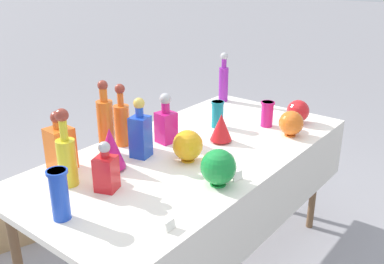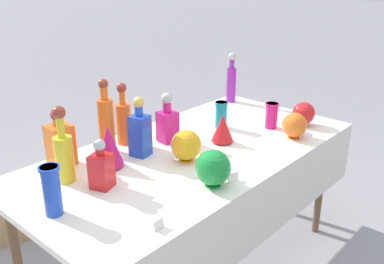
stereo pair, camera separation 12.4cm
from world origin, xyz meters
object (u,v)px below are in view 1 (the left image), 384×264
(square_decanter_1, at_px, (140,133))
(round_bowl_0, at_px, (291,123))
(fluted_vase_0, at_px, (221,127))
(square_decanter_3, at_px, (106,170))
(cardboard_box_behind_left, at_px, (3,220))
(square_decanter_0, at_px, (60,145))
(round_bowl_3, at_px, (188,145))
(tall_bottle_0, at_px, (106,124))
(square_decanter_2, at_px, (166,122))
(fluted_vase_1, at_px, (110,148))
(slender_vase_2, at_px, (267,113))
(round_bowl_2, at_px, (298,111))
(slender_vase_0, at_px, (218,113))
(tall_bottle_3, at_px, (122,121))
(tall_bottle_2, at_px, (67,156))
(slender_vase_1, at_px, (59,193))
(round_bowl_1, at_px, (218,167))
(tall_bottle_1, at_px, (224,80))

(square_decanter_1, height_order, round_bowl_0, square_decanter_1)
(fluted_vase_0, bearing_deg, square_decanter_3, 173.98)
(square_decanter_3, height_order, cardboard_box_behind_left, square_decanter_3)
(square_decanter_0, bearing_deg, round_bowl_3, -44.09)
(tall_bottle_0, xyz_separation_m, cardboard_box_behind_left, (-0.21, 0.82, -0.78))
(tall_bottle_0, xyz_separation_m, square_decanter_2, (0.31, -0.12, -0.05))
(fluted_vase_1, height_order, round_bowl_0, fluted_vase_1)
(tall_bottle_0, distance_m, slender_vase_2, 0.96)
(square_decanter_2, height_order, round_bowl_0, square_decanter_2)
(square_decanter_2, bearing_deg, round_bowl_2, -30.92)
(fluted_vase_1, bearing_deg, round_bowl_3, -37.61)
(round_bowl_2, bearing_deg, square_decanter_1, 156.78)
(slender_vase_0, bearing_deg, square_decanter_2, 166.20)
(square_decanter_3, relative_size, fluted_vase_0, 1.41)
(round_bowl_2, relative_size, round_bowl_3, 0.91)
(slender_vase_2, xyz_separation_m, round_bowl_2, (0.16, -0.12, -0.01))
(fluted_vase_0, height_order, round_bowl_3, same)
(tall_bottle_3, bearing_deg, square_decanter_3, -140.91)
(tall_bottle_2, height_order, slender_vase_1, tall_bottle_2)
(round_bowl_3, bearing_deg, round_bowl_2, -12.52)
(tall_bottle_0, bearing_deg, round_bowl_1, -82.49)
(fluted_vase_1, height_order, round_bowl_3, fluted_vase_1)
(tall_bottle_2, bearing_deg, tall_bottle_0, 19.38)
(slender_vase_0, distance_m, fluted_vase_1, 0.77)
(tall_bottle_3, height_order, round_bowl_3, tall_bottle_3)
(tall_bottle_3, height_order, round_bowl_2, tall_bottle_3)
(slender_vase_2, bearing_deg, round_bowl_2, -36.01)
(square_decanter_3, relative_size, round_bowl_3, 1.41)
(tall_bottle_3, xyz_separation_m, square_decanter_2, (0.17, -0.16, -0.02))
(fluted_vase_0, bearing_deg, tall_bottle_0, 144.12)
(tall_bottle_1, xyz_separation_m, fluted_vase_1, (-1.21, -0.20, -0.04))
(square_decanter_0, bearing_deg, fluted_vase_1, -54.28)
(fluted_vase_0, xyz_separation_m, round_bowl_0, (0.31, -0.26, -0.01))
(square_decanter_0, xyz_separation_m, slender_vase_2, (1.09, -0.48, -0.03))
(tall_bottle_0, relative_size, round_bowl_2, 2.70)
(slender_vase_2, height_order, fluted_vase_1, fluted_vase_1)
(tall_bottle_0, bearing_deg, fluted_vase_1, -125.28)
(slender_vase_0, distance_m, round_bowl_2, 0.49)
(square_decanter_0, height_order, cardboard_box_behind_left, square_decanter_0)
(tall_bottle_2, bearing_deg, round_bowl_2, -18.16)
(tall_bottle_2, xyz_separation_m, fluted_vase_0, (0.81, -0.24, -0.05))
(tall_bottle_0, relative_size, fluted_vase_0, 2.45)
(tall_bottle_0, height_order, cardboard_box_behind_left, tall_bottle_0)
(cardboard_box_behind_left, bearing_deg, slender_vase_1, -104.39)
(tall_bottle_2, relative_size, square_decanter_2, 1.28)
(tall_bottle_0, height_order, round_bowl_2, tall_bottle_0)
(round_bowl_3, bearing_deg, slender_vase_1, 175.61)
(square_decanter_2, height_order, fluted_vase_1, square_decanter_2)
(square_decanter_2, xyz_separation_m, slender_vase_2, (0.55, -0.31, -0.03))
(square_decanter_0, bearing_deg, square_decanter_3, -91.52)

